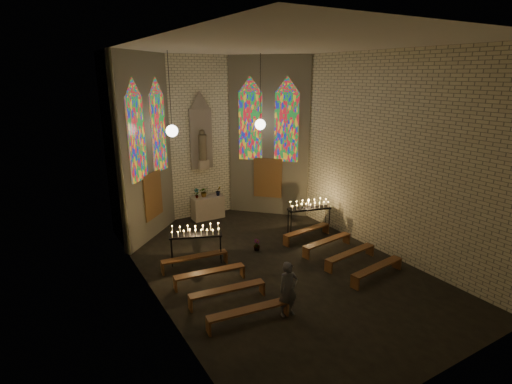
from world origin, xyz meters
TOP-DOWN VIEW (x-y plane):
  - floor at (0.00, 0.00)m, footprint 12.00×12.00m
  - room at (-0.00, 3.37)m, footprint 8.22×12.43m
  - altar at (0.00, 5.45)m, footprint 1.40×0.60m
  - flower_vase_left at (-0.48, 5.52)m, footprint 0.24×0.16m
  - flower_vase_center at (-0.11, 5.54)m, footprint 0.51×0.48m
  - flower_vase_right at (0.51, 5.38)m, footprint 0.27×0.23m
  - aisle_flower_pot at (0.13, 1.41)m, footprint 0.28×0.28m
  - votive_stand_left at (-2.14, 1.60)m, footprint 1.78×1.04m
  - votive_stand_right at (2.84, 1.84)m, footprint 1.81×0.86m
  - pew_left_0 at (-2.34, 1.29)m, footprint 2.23×0.57m
  - pew_right_0 at (2.34, 1.29)m, footprint 2.23×0.57m
  - pew_left_1 at (-2.34, 0.09)m, footprint 2.23×0.57m
  - pew_right_1 at (2.34, 0.09)m, footprint 2.23×0.57m
  - pew_left_2 at (-2.34, -1.11)m, footprint 2.23×0.57m
  - pew_right_2 at (2.34, -1.11)m, footprint 2.23×0.57m
  - pew_left_3 at (-2.34, -2.31)m, footprint 2.23×0.57m
  - pew_right_3 at (2.34, -2.31)m, footprint 2.23×0.57m
  - visitor at (-1.23, -2.51)m, footprint 0.58×0.41m

SIDE VIEW (x-z plane):
  - floor at x=0.00m, z-range 0.00..0.00m
  - aisle_flower_pot at x=0.13m, z-range 0.00..0.42m
  - pew_left_0 at x=-2.34m, z-range 0.13..0.56m
  - pew_right_0 at x=2.34m, z-range 0.13..0.56m
  - pew_left_1 at x=-2.34m, z-range 0.13..0.56m
  - pew_right_1 at x=2.34m, z-range 0.13..0.56m
  - pew_left_2 at x=-2.34m, z-range 0.13..0.56m
  - pew_right_2 at x=2.34m, z-range 0.13..0.56m
  - pew_left_3 at x=-2.34m, z-range 0.13..0.56m
  - pew_right_3 at x=2.34m, z-range 0.13..0.56m
  - altar at x=0.00m, z-range 0.00..1.00m
  - visitor at x=-1.23m, z-range 0.00..1.52m
  - votive_stand_left at x=-2.14m, z-range 0.46..1.75m
  - votive_stand_right at x=2.84m, z-range 0.46..1.76m
  - flower_vase_right at x=0.51m, z-range 1.00..1.43m
  - flower_vase_left at x=-0.48m, z-range 1.00..1.44m
  - flower_vase_center at x=-0.11m, z-range 1.00..1.45m
  - room at x=0.00m, z-range 0.21..7.22m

